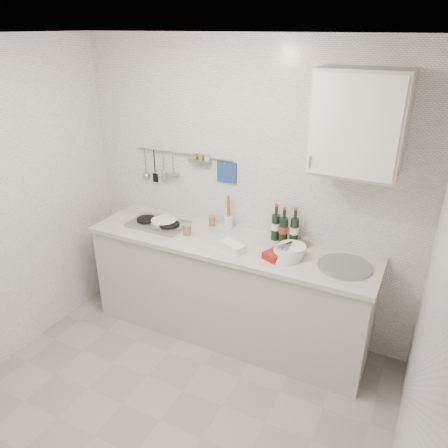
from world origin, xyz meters
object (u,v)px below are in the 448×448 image
object	(u,v)px
wall_cabinet	(359,123)
utensil_crock	(228,221)
plate_stack_sink	(288,252)
plate_stack_hob	(163,222)
wine_bottles	(285,225)

from	to	relation	value
wall_cabinet	utensil_crock	xyz separation A→B (m)	(-1.01, 0.10, -0.95)
plate_stack_sink	plate_stack_hob	bearing A→B (deg)	175.87
wall_cabinet	wine_bottles	world-z (taller)	wall_cabinet
wall_cabinet	plate_stack_hob	size ratio (longest dim) A/B	2.78
utensil_crock	wine_bottles	bearing A→B (deg)	-2.90
wall_cabinet	plate_stack_sink	xyz separation A→B (m)	(-0.37, -0.17, -0.98)
wall_cabinet	wine_bottles	size ratio (longest dim) A/B	2.26
wall_cabinet	plate_stack_hob	xyz separation A→B (m)	(-1.57, -0.08, -1.01)
plate_stack_hob	wine_bottles	xyz separation A→B (m)	(1.08, 0.15, 0.13)
plate_stack_sink	utensil_crock	xyz separation A→B (m)	(-0.64, 0.27, 0.03)
wall_cabinet	plate_stack_hob	distance (m)	1.87
wine_bottles	utensil_crock	world-z (taller)	utensil_crock
wall_cabinet	wine_bottles	bearing A→B (deg)	171.67
wall_cabinet	wine_bottles	xyz separation A→B (m)	(-0.49, 0.07, -0.87)
plate_stack_hob	wine_bottles	distance (m)	1.10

